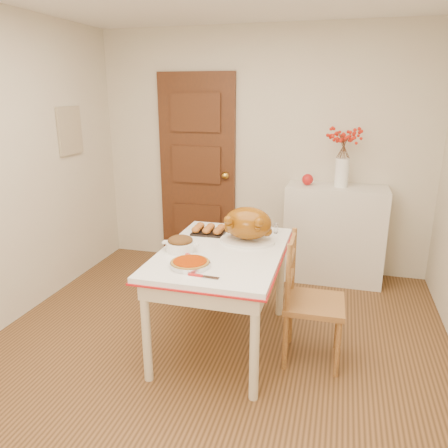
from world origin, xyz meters
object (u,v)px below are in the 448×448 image
(sideboard, at_px, (334,234))
(pumpkin_pie, at_px, (190,263))
(kitchen_table, at_px, (222,298))
(turkey_platter, at_px, (248,225))
(chair_oak, at_px, (315,300))

(sideboard, distance_m, pumpkin_pie, 2.05)
(kitchen_table, relative_size, pumpkin_pie, 4.89)
(turkey_platter, bearing_deg, kitchen_table, -127.03)
(sideboard, height_order, chair_oak, sideboard)
(sideboard, relative_size, chair_oak, 1.05)
(chair_oak, bearing_deg, sideboard, -4.60)
(kitchen_table, bearing_deg, sideboard, 62.34)
(kitchen_table, bearing_deg, pumpkin_pie, -108.23)
(sideboard, height_order, pumpkin_pie, sideboard)
(sideboard, xyz_separation_m, pumpkin_pie, (-0.88, -1.82, 0.31))
(chair_oak, bearing_deg, pumpkin_pie, 111.77)
(sideboard, xyz_separation_m, kitchen_table, (-0.77, -1.46, -0.10))
(sideboard, distance_m, turkey_platter, 1.46)
(sideboard, relative_size, kitchen_table, 0.76)
(chair_oak, relative_size, turkey_platter, 2.19)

